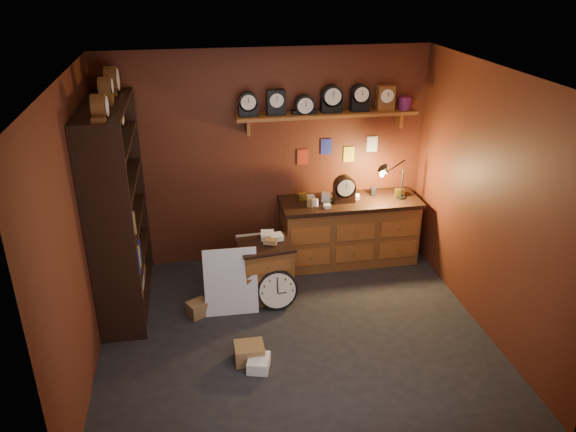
# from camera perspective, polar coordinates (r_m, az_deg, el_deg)

# --- Properties ---
(floor) EXTENTS (4.00, 4.00, 0.00)m
(floor) POSITION_cam_1_polar(r_m,az_deg,el_deg) (6.07, 0.69, -11.88)
(floor) COLOR black
(floor) RESTS_ON ground
(room_shell) EXTENTS (4.02, 3.62, 2.71)m
(room_shell) POSITION_cam_1_polar(r_m,az_deg,el_deg) (5.34, 1.04, 3.91)
(room_shell) COLOR #592515
(room_shell) RESTS_ON ground
(shelving_unit) EXTENTS (0.47, 1.60, 2.58)m
(shelving_unit) POSITION_cam_1_polar(r_m,az_deg,el_deg) (6.29, -17.26, 1.46)
(shelving_unit) COLOR black
(shelving_unit) RESTS_ON ground
(workbench) EXTENTS (1.77, 0.66, 1.36)m
(workbench) POSITION_cam_1_polar(r_m,az_deg,el_deg) (7.26, 6.20, -1.13)
(workbench) COLOR brown
(workbench) RESTS_ON ground
(low_cabinet) EXTENTS (0.66, 0.58, 0.77)m
(low_cabinet) POSITION_cam_1_polar(r_m,az_deg,el_deg) (6.49, -2.31, -5.29)
(low_cabinet) COLOR brown
(low_cabinet) RESTS_ON ground
(big_round_clock) EXTENTS (0.46, 0.16, 0.47)m
(big_round_clock) POSITION_cam_1_polar(r_m,az_deg,el_deg) (6.36, -1.11, -7.52)
(big_round_clock) COLOR black
(big_round_clock) RESTS_ON ground
(white_panel) EXTENTS (0.59, 0.17, 0.78)m
(white_panel) POSITION_cam_1_polar(r_m,az_deg,el_deg) (6.44, -5.68, -9.57)
(white_panel) COLOR silver
(white_panel) RESTS_ON ground
(mini_fridge) EXTENTS (0.47, 0.49, 0.47)m
(mini_fridge) POSITION_cam_1_polar(r_m,az_deg,el_deg) (6.99, -3.18, -4.30)
(mini_fridge) COLOR silver
(mini_fridge) RESTS_ON ground
(floor_box_a) EXTENTS (0.29, 0.24, 0.18)m
(floor_box_a) POSITION_cam_1_polar(r_m,az_deg,el_deg) (5.69, -3.95, -13.67)
(floor_box_a) COLOR olive
(floor_box_a) RESTS_ON ground
(floor_box_b) EXTENTS (0.26, 0.29, 0.12)m
(floor_box_b) POSITION_cam_1_polar(r_m,az_deg,el_deg) (5.60, -3.00, -14.70)
(floor_box_b) COLOR white
(floor_box_b) RESTS_ON ground
(floor_box_c) EXTENTS (0.28, 0.26, 0.16)m
(floor_box_c) POSITION_cam_1_polar(r_m,az_deg,el_deg) (6.39, -9.13, -9.26)
(floor_box_c) COLOR olive
(floor_box_c) RESTS_ON ground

